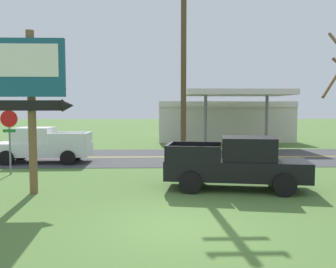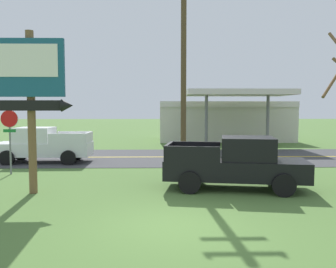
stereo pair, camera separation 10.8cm
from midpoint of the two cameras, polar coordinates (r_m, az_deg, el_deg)
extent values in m
plane|color=#4C7033|center=(9.62, 1.07, -14.27)|extent=(180.00, 180.00, 0.00)
cube|color=#3D3D3F|center=(22.33, -0.50, -3.66)|extent=(140.00, 8.00, 0.02)
cube|color=gold|center=(22.33, -0.50, -3.62)|extent=(126.00, 0.20, 0.01)
cylinder|color=brown|center=(13.61, -20.84, 3.10)|extent=(0.28, 0.28, 5.71)
cube|color=#19516B|center=(13.51, -21.27, 9.72)|extent=(2.46, 0.16, 1.99)
cube|color=white|center=(13.45, -21.43, 10.76)|extent=(2.07, 0.03, 1.12)
cube|color=black|center=(13.44, -21.12, 4.21)|extent=(2.22, 0.12, 0.36)
cone|color=black|center=(13.06, -15.69, 4.34)|extent=(0.40, 0.44, 0.44)
cylinder|color=slate|center=(18.04, -23.76, -2.38)|extent=(0.08, 0.08, 2.20)
cylinder|color=red|center=(17.92, -23.93, 2.22)|extent=(0.76, 0.03, 0.76)
cylinder|color=white|center=(17.93, -23.90, 2.22)|extent=(0.80, 0.01, 0.80)
cube|color=#19722D|center=(17.94, -23.88, 0.46)|extent=(0.56, 0.03, 0.14)
cylinder|color=brown|center=(17.23, 2.28, 9.85)|extent=(0.26, 0.26, 9.51)
cylinder|color=brown|center=(16.38, 24.41, 7.68)|extent=(1.46, 1.22, 1.49)
cube|color=beige|center=(34.59, 8.46, 2.04)|extent=(12.00, 6.00, 3.60)
cube|color=silver|center=(31.57, 9.46, 4.65)|extent=(12.00, 0.12, 0.50)
cube|color=silver|center=(28.70, 10.62, 6.39)|extent=(8.00, 5.00, 0.40)
cylinder|color=slate|center=(28.29, 5.80, 2.22)|extent=(0.24, 0.24, 4.20)
cylinder|color=slate|center=(29.30, 15.16, 2.16)|extent=(0.24, 0.24, 4.20)
cube|color=black|center=(13.84, 10.36, -5.41)|extent=(5.45, 2.79, 0.72)
cube|color=black|center=(13.76, 12.28, -2.21)|extent=(2.17, 2.09, 0.84)
cube|color=#28333D|center=(13.86, 15.95, -2.23)|extent=(0.37, 1.65, 0.71)
cube|color=black|center=(14.68, 4.28, -2.29)|extent=(1.94, 0.44, 0.56)
cube|color=black|center=(12.86, 3.76, -3.20)|extent=(1.94, 0.44, 0.56)
cube|color=black|center=(13.87, 0.01, -2.65)|extent=(0.43, 1.87, 0.56)
cylinder|color=black|center=(15.02, 16.37, -6.15)|extent=(0.84, 0.41, 0.80)
cylinder|color=black|center=(13.12, 17.64, -7.66)|extent=(0.84, 0.41, 0.80)
cylinder|color=black|center=(14.89, 3.94, -6.08)|extent=(0.84, 0.41, 0.80)
cylinder|color=black|center=(12.97, 3.33, -7.61)|extent=(0.84, 0.41, 0.80)
cube|color=silver|center=(21.24, -19.22, -2.25)|extent=(5.20, 1.96, 0.72)
cube|color=silver|center=(21.31, -20.42, -0.16)|extent=(1.90, 1.80, 0.84)
cube|color=#28333D|center=(21.62, -22.65, -0.16)|extent=(0.10, 1.66, 0.71)
cube|color=silver|center=(19.88, -15.87, -0.75)|extent=(1.95, 0.12, 0.56)
cube|color=silver|center=(21.66, -14.67, -0.34)|extent=(1.95, 0.12, 0.56)
cube|color=silver|center=(20.56, -12.60, -0.53)|extent=(0.12, 1.88, 0.56)
cylinder|color=black|center=(20.92, -24.22, -3.47)|extent=(0.80, 0.28, 0.80)
cylinder|color=black|center=(22.73, -22.33, -2.84)|extent=(0.80, 0.28, 0.80)
cylinder|color=black|center=(19.91, -15.61, -3.63)|extent=(0.80, 0.28, 0.80)
cylinder|color=black|center=(21.80, -14.37, -2.94)|extent=(0.80, 0.28, 0.80)
camera|label=1|loc=(0.05, -90.18, -0.01)|focal=38.73mm
camera|label=2|loc=(0.05, 89.82, 0.01)|focal=38.73mm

